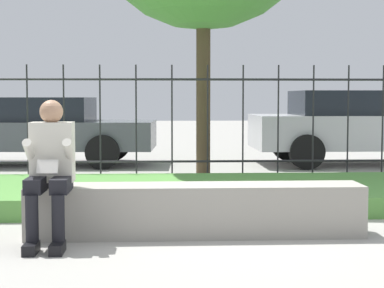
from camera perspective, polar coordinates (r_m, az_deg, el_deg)
ground_plane at (r=6.17m, az=3.81°, el=-8.07°), size 60.00×60.00×0.00m
stone_bench at (r=6.10m, az=0.33°, el=-6.13°), size 3.16×0.49×0.49m
person_seated_reader at (r=5.83m, az=-12.48°, el=-1.83°), size 0.42×0.73×1.29m
grass_berm at (r=7.98m, az=2.25°, el=-4.42°), size 9.92×2.34×0.23m
iron_fence at (r=9.51m, az=1.39°, el=1.90°), size 7.92×0.03×1.79m
car_parked_right at (r=12.95m, az=14.93°, el=1.63°), size 4.37×1.94×1.44m
car_parked_left at (r=12.88m, az=-13.99°, el=1.37°), size 4.72×2.08×1.31m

